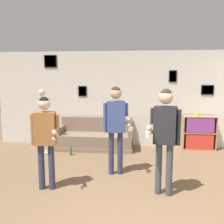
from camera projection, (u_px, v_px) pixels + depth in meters
The scene contains 9 objects.
wall_back at pixel (131, 99), 7.11m from camera, with size 7.84×0.08×2.70m.
couch at pixel (95, 138), 6.95m from camera, with size 2.10×0.80×0.85m.
bookshelf at pixel (199, 133), 6.82m from camera, with size 0.89×0.30×0.93m.
floor_lamp at pixel (43, 116), 6.41m from camera, with size 0.28×0.28×1.67m.
person_player_foreground_left at pixel (45, 133), 4.32m from camera, with size 0.52×0.44×1.65m.
person_player_foreground_center at pixel (116, 120), 4.99m from camera, with size 0.54×0.45×1.80m.
person_watcher_holding_cup at pixel (165, 130), 4.09m from camera, with size 0.56×0.41×1.80m.
bottle_on_floor at pixel (71, 151), 6.36m from camera, with size 0.06×0.06×0.26m.
drinking_cup at pixel (197, 114), 6.76m from camera, with size 0.08×0.08×0.10m.
Camera 1 is at (0.21, -2.98, 1.99)m, focal length 40.00 mm.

